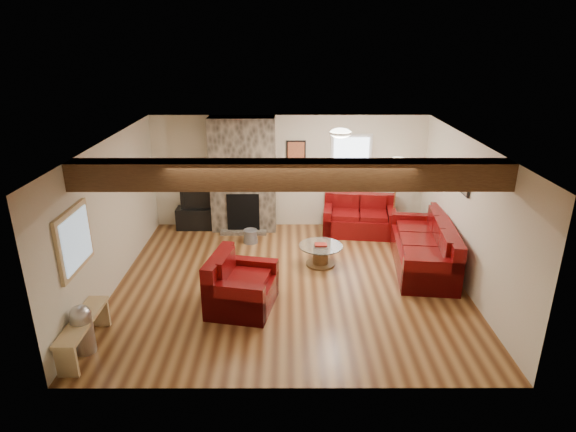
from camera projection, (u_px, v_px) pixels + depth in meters
name	position (u px, v px, depth m)	size (l,w,h in m)	color
room	(290.00, 215.00, 8.07)	(8.00, 8.00, 8.00)	#5C3218
oak_beam	(290.00, 175.00, 6.53)	(6.00, 0.36, 0.38)	#351D10
chimney_breast	(243.00, 176.00, 10.41)	(1.40, 0.67, 2.50)	#353029
back_window	(351.00, 159.00, 10.50)	(0.90, 0.08, 1.10)	white
hatch_window	(75.00, 240.00, 6.59)	(0.08, 1.00, 0.90)	tan
ceiling_dome	(340.00, 135.00, 8.49)	(0.40, 0.40, 0.18)	beige
artwork_back	(296.00, 152.00, 10.45)	(0.42, 0.06, 0.52)	black
artwork_right	(463.00, 182.00, 8.18)	(0.06, 0.55, 0.42)	black
sofa_three	(423.00, 244.00, 8.91)	(2.32, 0.97, 0.90)	#4D0905
loveseat	(359.00, 216.00, 10.45)	(1.54, 0.88, 0.82)	#4D0905
armchair_red	(242.00, 282.00, 7.57)	(1.09, 0.95, 0.88)	#4D0905
coffee_table	(321.00, 255.00, 9.06)	(0.82, 0.82, 0.43)	#462E16
tv_cabinet	(199.00, 218.00, 10.79)	(0.97, 0.39, 0.48)	black
television	(198.00, 199.00, 10.63)	(0.73, 0.10, 0.42)	black
floor_lamp	(397.00, 169.00, 10.06)	(0.44, 0.44, 1.71)	tan
pine_bench	(84.00, 334.00, 6.59)	(0.29, 1.26, 0.47)	tan
pedal_bin	(83.00, 329.00, 6.51)	(0.29, 0.29, 0.71)	#AFB0B5
coal_bucket	(251.00, 236.00, 10.07)	(0.31, 0.31, 0.29)	gray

